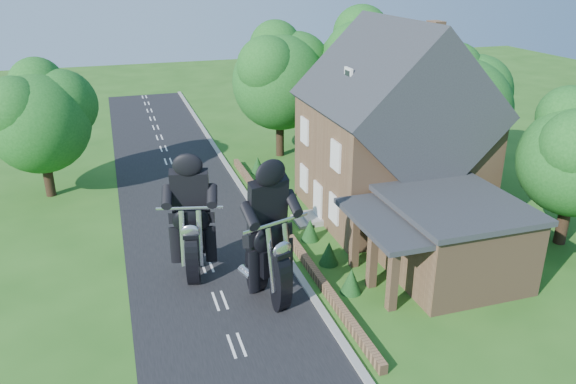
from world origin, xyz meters
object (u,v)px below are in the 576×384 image
object	(u,v)px
garden_wall	(284,230)
motorcycle_lead	(269,281)
annex	(449,237)
motorcycle_follow	(195,258)
house	(392,135)

from	to	relation	value
garden_wall	motorcycle_lead	bearing A→B (deg)	-113.26
annex	motorcycle_follow	size ratio (longest dim) A/B	3.88
motorcycle_follow	house	bearing A→B (deg)	-147.83
house	motorcycle_follow	world-z (taller)	house
annex	motorcycle_lead	distance (m)	8.01
annex	motorcycle_follow	bearing A→B (deg)	163.39
garden_wall	house	world-z (taller)	house
annex	motorcycle_lead	size ratio (longest dim) A/B	3.60
motorcycle_lead	motorcycle_follow	distance (m)	3.83
garden_wall	motorcycle_follow	xyz separation A→B (m)	(-4.90, -2.68, 0.65)
house	annex	size ratio (longest dim) A/B	1.45
garden_wall	annex	world-z (taller)	annex
garden_wall	annex	distance (m)	8.19
house	motorcycle_lead	xyz separation A→B (m)	(-8.59, -6.57, -3.43)
motorcycle_lead	garden_wall	bearing A→B (deg)	-131.84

